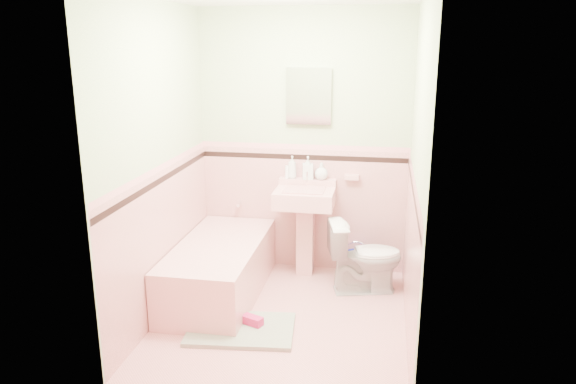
% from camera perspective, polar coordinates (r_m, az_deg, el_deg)
% --- Properties ---
extents(floor, '(2.20, 2.20, 0.00)m').
position_cam_1_polar(floor, '(4.61, -0.56, -12.89)').
color(floor, pink).
rests_on(floor, ground).
extents(wall_back, '(2.50, 0.00, 2.50)m').
position_cam_1_polar(wall_back, '(5.23, 1.63, 5.07)').
color(wall_back, '#EEE5C2').
rests_on(wall_back, ground).
extents(wall_front, '(2.50, 0.00, 2.50)m').
position_cam_1_polar(wall_front, '(3.13, -4.32, -2.02)').
color(wall_front, '#EEE5C2').
rests_on(wall_front, ground).
extents(wall_left, '(0.00, 2.50, 2.50)m').
position_cam_1_polar(wall_left, '(4.46, -13.34, 2.85)').
color(wall_left, '#EEE5C2').
rests_on(wall_left, ground).
extents(wall_right, '(0.00, 2.50, 2.50)m').
position_cam_1_polar(wall_right, '(4.11, 13.24, 1.81)').
color(wall_right, '#EEE5C2').
rests_on(wall_right, ground).
extents(wainscot_back, '(2.00, 0.00, 2.00)m').
position_cam_1_polar(wainscot_back, '(5.38, 1.56, -1.78)').
color(wainscot_back, pink).
rests_on(wainscot_back, ground).
extents(wainscot_front, '(2.00, 0.00, 2.00)m').
position_cam_1_polar(wainscot_front, '(3.39, -4.04, -12.49)').
color(wainscot_front, pink).
rests_on(wainscot_front, ground).
extents(wainscot_left, '(0.00, 2.20, 2.20)m').
position_cam_1_polar(wainscot_left, '(4.64, -12.71, -5.01)').
color(wainscot_left, pink).
rests_on(wainscot_left, ground).
extents(wainscot_right, '(0.00, 2.20, 2.20)m').
position_cam_1_polar(wainscot_right, '(4.30, 12.55, -6.63)').
color(wainscot_right, pink).
rests_on(wainscot_right, ground).
extents(accent_back, '(2.00, 0.00, 2.00)m').
position_cam_1_polar(accent_back, '(5.24, 1.59, 3.64)').
color(accent_back, black).
rests_on(accent_back, ground).
extents(accent_front, '(2.00, 0.00, 2.00)m').
position_cam_1_polar(accent_front, '(3.19, -4.19, -4.16)').
color(accent_front, black).
rests_on(accent_front, ground).
extents(accent_left, '(0.00, 2.20, 2.20)m').
position_cam_1_polar(accent_left, '(4.48, -13.03, 1.23)').
color(accent_left, black).
rests_on(accent_left, ground).
extents(accent_right, '(0.00, 2.20, 2.20)m').
position_cam_1_polar(accent_right, '(4.14, 12.89, 0.07)').
color(accent_right, black).
rests_on(accent_right, ground).
extents(cap_back, '(2.00, 0.00, 2.00)m').
position_cam_1_polar(cap_back, '(5.22, 1.60, 4.71)').
color(cap_back, pink).
rests_on(cap_back, ground).
extents(cap_front, '(2.00, 0.00, 2.00)m').
position_cam_1_polar(cap_front, '(3.16, -4.23, -2.45)').
color(cap_front, pink).
rests_on(cap_front, ground).
extents(cap_left, '(0.00, 2.20, 2.20)m').
position_cam_1_polar(cap_left, '(4.46, -13.11, 2.47)').
color(cap_left, pink).
rests_on(cap_left, ground).
extents(cap_right, '(0.00, 2.20, 2.20)m').
position_cam_1_polar(cap_right, '(4.12, 12.97, 1.41)').
color(cap_right, pink).
rests_on(cap_right, ground).
extents(bathtub, '(0.70, 1.50, 0.45)m').
position_cam_1_polar(bathtub, '(4.94, -7.11, -8.11)').
color(bathtub, pink).
rests_on(bathtub, floor).
extents(tub_faucet, '(0.04, 0.12, 0.04)m').
position_cam_1_polar(tub_faucet, '(5.46, -5.05, -1.25)').
color(tub_faucet, silver).
rests_on(tub_faucet, wall_back).
extents(sink, '(0.55, 0.48, 0.86)m').
position_cam_1_polar(sink, '(5.21, 1.72, -4.32)').
color(sink, pink).
rests_on(sink, floor).
extents(sink_faucet, '(0.02, 0.02, 0.10)m').
position_cam_1_polar(sink_faucet, '(5.19, 1.99, 1.60)').
color(sink_faucet, silver).
rests_on(sink_faucet, sink).
extents(medicine_cabinet, '(0.41, 0.04, 0.51)m').
position_cam_1_polar(medicine_cabinet, '(5.14, 2.18, 9.94)').
color(medicine_cabinet, white).
rests_on(medicine_cabinet, wall_back).
extents(soap_dish, '(0.13, 0.08, 0.04)m').
position_cam_1_polar(soap_dish, '(5.21, 6.66, 1.55)').
color(soap_dish, pink).
rests_on(soap_dish, wall_back).
extents(soap_bottle_left, '(0.11, 0.11, 0.22)m').
position_cam_1_polar(soap_bottle_left, '(5.24, 0.43, 2.60)').
color(soap_bottle_left, '#B2B2B2').
rests_on(soap_bottle_left, sink).
extents(soap_bottle_mid, '(0.12, 0.12, 0.22)m').
position_cam_1_polar(soap_bottle_mid, '(5.21, 2.08, 2.54)').
color(soap_bottle_mid, '#B2B2B2').
rests_on(soap_bottle_mid, sink).
extents(soap_bottle_right, '(0.16, 0.16, 0.16)m').
position_cam_1_polar(soap_bottle_right, '(5.20, 3.50, 2.18)').
color(soap_bottle_right, '#B2B2B2').
rests_on(soap_bottle_right, sink).
extents(tube, '(0.04, 0.04, 0.12)m').
position_cam_1_polar(tube, '(5.25, -0.10, 2.11)').
color(tube, white).
rests_on(tube, sink).
extents(toilet, '(0.72, 0.52, 0.66)m').
position_cam_1_polar(toilet, '(4.98, 8.01, -6.64)').
color(toilet, white).
rests_on(toilet, floor).
extents(bucket, '(0.28, 0.28, 0.23)m').
position_cam_1_polar(bucket, '(5.38, 7.07, -7.42)').
color(bucket, '#152198').
rests_on(bucket, floor).
extents(bath_mat, '(0.87, 0.63, 0.03)m').
position_cam_1_polar(bath_mat, '(4.42, -4.91, -14.05)').
color(bath_mat, gray).
rests_on(bath_mat, floor).
extents(shoe, '(0.18, 0.13, 0.07)m').
position_cam_1_polar(shoe, '(4.44, -3.72, -13.18)').
color(shoe, '#BF1E59').
rests_on(shoe, bath_mat).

